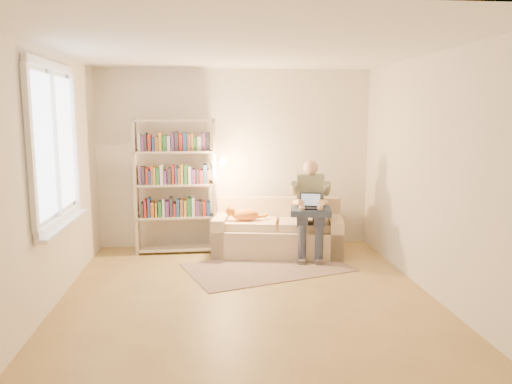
{
  "coord_description": "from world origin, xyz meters",
  "views": [
    {
      "loc": [
        -0.41,
        -5.1,
        1.96
      ],
      "look_at": [
        0.19,
        1.0,
        1.0
      ],
      "focal_mm": 35.0,
      "sensor_mm": 36.0,
      "label": 1
    }
  ],
  "objects": [
    {
      "name": "person",
      "position": [
        0.99,
        1.52,
        0.74
      ],
      "size": [
        0.46,
        0.65,
        1.33
      ],
      "rotation": [
        0.0,
        0.0,
        -0.17
      ],
      "color": "gray",
      "rests_on": "sofa"
    },
    {
      "name": "floor",
      "position": [
        0.0,
        0.0,
        0.0
      ],
      "size": [
        4.5,
        4.5,
        0.0
      ],
      "primitive_type": "plane",
      "color": "olive",
      "rests_on": "ground"
    },
    {
      "name": "wall_front",
      "position": [
        0.0,
        -2.25,
        1.3
      ],
      "size": [
        4.0,
        0.02,
        2.6
      ],
      "primitive_type": "cube",
      "color": "silver",
      "rests_on": "floor"
    },
    {
      "name": "wall_back",
      "position": [
        0.0,
        2.25,
        1.3
      ],
      "size": [
        4.0,
        0.02,
        2.6
      ],
      "primitive_type": "cube",
      "color": "silver",
      "rests_on": "floor"
    },
    {
      "name": "blanket",
      "position": [
        0.94,
        1.4,
        0.66
      ],
      "size": [
        0.6,
        0.52,
        0.08
      ],
      "primitive_type": "cube",
      "rotation": [
        0.0,
        0.0,
        -0.17
      ],
      "color": "#293449",
      "rests_on": "person"
    },
    {
      "name": "cat",
      "position": [
        0.13,
        1.7,
        0.57
      ],
      "size": [
        0.57,
        0.26,
        0.2
      ],
      "rotation": [
        0.0,
        0.0,
        -0.17
      ],
      "color": "orange",
      "rests_on": "sofa"
    },
    {
      "name": "wall_left",
      "position": [
        -2.0,
        0.0,
        1.3
      ],
      "size": [
        0.02,
        4.5,
        2.6
      ],
      "primitive_type": "cube",
      "color": "silver",
      "rests_on": "floor"
    },
    {
      "name": "bookshelf",
      "position": [
        -0.86,
        1.9,
        1.05
      ],
      "size": [
        1.26,
        0.34,
        1.9
      ],
      "rotation": [
        0.0,
        0.0,
        0.02
      ],
      "color": "#C4B294",
      "rests_on": "floor"
    },
    {
      "name": "window",
      "position": [
        -1.95,
        0.2,
        1.38
      ],
      "size": [
        0.12,
        1.52,
        1.69
      ],
      "color": "white",
      "rests_on": "wall_left"
    },
    {
      "name": "wall_right",
      "position": [
        2.0,
        0.0,
        1.3
      ],
      "size": [
        0.02,
        4.5,
        2.6
      ],
      "primitive_type": "cube",
      "color": "silver",
      "rests_on": "floor"
    },
    {
      "name": "ceiling",
      "position": [
        0.0,
        0.0,
        2.6
      ],
      "size": [
        4.0,
        4.5,
        0.02
      ],
      "primitive_type": "cube",
      "color": "white",
      "rests_on": "wall_back"
    },
    {
      "name": "laptop",
      "position": [
        0.94,
        1.41,
        0.75
      ],
      "size": [
        0.32,
        0.29,
        0.24
      ],
      "rotation": [
        0.0,
        0.0,
        -0.17
      ],
      "color": "black",
      "rests_on": "blanket"
    },
    {
      "name": "sofa",
      "position": [
        0.57,
        1.74,
        0.28
      ],
      "size": [
        1.89,
        1.1,
        0.76
      ],
      "rotation": [
        0.0,
        0.0,
        -0.17
      ],
      "color": "beige",
      "rests_on": "floor"
    },
    {
      "name": "rug",
      "position": [
        0.34,
        1.03,
        0.01
      ],
      "size": [
        2.28,
        1.76,
        0.01
      ],
      "primitive_type": "cube",
      "rotation": [
        0.0,
        0.0,
        0.32
      ],
      "color": "gray",
      "rests_on": "floor"
    }
  ]
}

